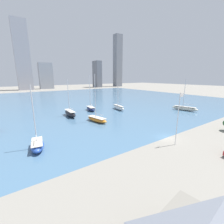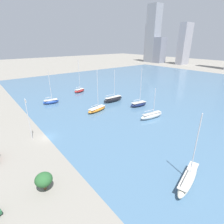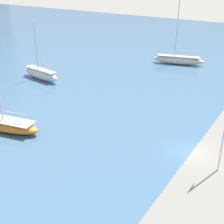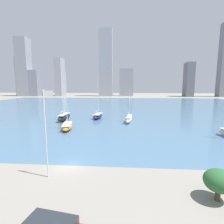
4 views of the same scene
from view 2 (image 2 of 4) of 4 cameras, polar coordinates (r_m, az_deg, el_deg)
ground_plane at (r=49.07m, az=-20.37°, el=-7.76°), size 500.00×500.00×0.00m
harbor_water at (r=94.47m, az=23.73°, el=5.90°), size 180.00×140.00×0.00m
flag_pole at (r=47.36m, az=-25.65°, el=-1.73°), size 1.24×0.14×10.86m
yard_shrub at (r=32.92m, az=-21.42°, el=-19.87°), size 2.85×2.85×3.18m
distant_city_skyline at (r=192.48m, az=31.67°, el=19.80°), size 222.82×19.81×72.25m
sailboat_white at (r=57.88m, az=12.80°, el=-1.13°), size 2.96×8.85×9.88m
sailboat_navy at (r=68.03m, az=8.67°, el=2.63°), size 3.51×7.51×14.48m
sailboat_black at (r=72.33m, az=0.35°, el=4.23°), size 2.42×9.30×13.01m
sailboat_orange at (r=62.54m, az=-4.94°, el=0.97°), size 4.13×8.69×14.66m
sailboat_cream at (r=35.42m, az=23.63°, el=-19.18°), size 4.47×10.48×13.03m
sailboat_red at (r=87.92m, az=-10.59°, el=6.97°), size 3.73×6.42×15.63m
sailboat_blue at (r=74.41m, az=-19.33°, el=3.30°), size 3.30×6.51×12.52m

